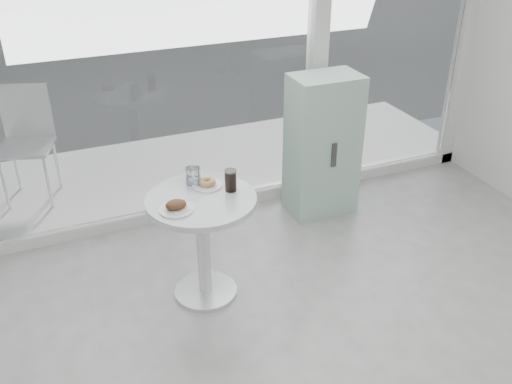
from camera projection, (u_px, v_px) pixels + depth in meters
name	position (u px, v px, depth m)	size (l,w,h in m)	color
storefront	(223.00, 7.00, 4.27)	(5.00, 0.14, 3.00)	silver
main_table	(202.00, 227.00, 3.75)	(0.72, 0.72, 0.77)	silver
patio_deck	(194.00, 166.00, 5.71)	(5.60, 1.60, 0.05)	white
mint_cabinet	(322.00, 146.00, 4.75)	(0.56, 0.39, 1.21)	#9AC4AF
patio_chair	(26.00, 136.00, 4.91)	(0.53, 0.53, 0.99)	silver
plate_fritter	(177.00, 206.00, 3.50)	(0.22, 0.22, 0.07)	white
plate_donut	(207.00, 184.00, 3.77)	(0.20, 0.20, 0.05)	white
water_tumbler_a	(195.00, 177.00, 3.78)	(0.08, 0.08, 0.12)	white
water_tumbler_b	(191.00, 177.00, 3.79)	(0.07, 0.07, 0.12)	white
cola_glass	(231.00, 181.00, 3.70)	(0.08, 0.08, 0.15)	white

